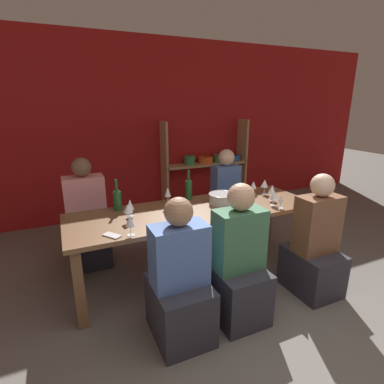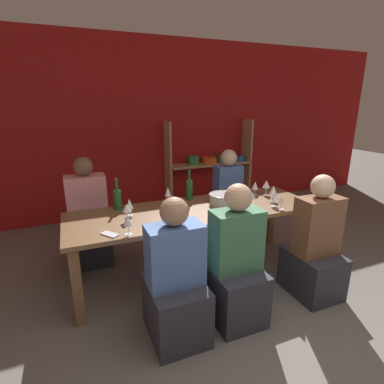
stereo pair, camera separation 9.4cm
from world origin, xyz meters
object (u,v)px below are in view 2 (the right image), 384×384
Objects in this scene: wine_glass_white_c at (266,184)px; person_near_b at (314,252)px; wine_glass_red_d at (246,190)px; wine_glass_white_d at (127,208)px; mixing_bowl at (222,198)px; wine_glass_empty_c at (273,190)px; wine_bottle_dark at (189,188)px; wine_glass_white_e at (255,186)px; shelf_unit at (209,178)px; wine_glass_empty_a at (128,221)px; person_near_c at (176,288)px; person_far_b at (89,224)px; wine_glass_empty_b at (275,196)px; wine_glass_red_c at (168,192)px; wine_glass_white_a at (252,196)px; person_near_a at (235,271)px; wine_bottle_green at (118,198)px; person_far_a at (227,204)px; wine_glass_red_a at (129,204)px; wine_glass_red_b at (166,208)px; cell_phone at (110,234)px.

wine_glass_white_c is 0.95m from person_near_b.
wine_glass_white_d is at bearing -175.33° from wine_glass_red_d.
mixing_bowl is 0.62m from wine_glass_white_c.
mixing_bowl is 1.65× the size of wine_glass_empty_c.
wine_bottle_dark reaches higher than wine_glass_white_e.
wine_glass_white_c is at bearing -94.20° from shelf_unit.
wine_glass_empty_a is 0.15× the size of person_near_c.
person_far_b reaches higher than wine_glass_empty_a.
wine_glass_red_d is (-0.16, 0.28, 0.01)m from wine_glass_empty_b.
wine_glass_white_d is at bearing 173.11° from wine_glass_empty_b.
wine_glass_red_c is at bearing 48.22° from wine_glass_empty_a.
shelf_unit is at bearing 76.20° from wine_glass_red_d.
wine_glass_white_a is at bearing -127.92° from wine_glass_white_e.
wine_glass_red_d reaches higher than wine_glass_white_e.
wine_bottle_dark is 0.77m from wine_glass_white_e.
wine_glass_white_e is (0.04, 0.42, -0.01)m from wine_glass_empty_b.
wine_glass_white_c is 1.06× the size of wine_glass_red_d.
wine_bottle_green is at bearing 126.71° from person_near_a.
mixing_bowl is 1.02m from wine_glass_white_d.
mixing_bowl is 1.52m from person_far_b.
person_near_b reaches higher than person_near_c.
person_near_a is (-0.28, -0.77, -0.36)m from mixing_bowl.
person_near_a is (0.25, -0.97, -0.43)m from wine_glass_red_c.
wine_glass_white_e is (-0.05, 0.27, -0.02)m from wine_glass_empty_c.
person_near_b is at bearing 142.34° from person_far_b.
person_far_a reaches higher than wine_glass_red_c.
wine_glass_red_b reaches higher than wine_glass_red_a.
wine_glass_red_c reaches higher than wine_glass_white_e.
cell_phone is at bearing 155.07° from person_near_a.
wine_glass_white_c is at bearing 16.08° from wine_glass_empty_a.
shelf_unit is at bearing -104.05° from person_far_a.
wine_glass_red_c is 1.09m from person_near_a.
mixing_bowl is 0.53m from wine_glass_empty_b.
cell_phone is at bearing 32.10° from person_far_a.
wine_glass_red_a reaches higher than cell_phone.
person_near_a is at bearing -42.50° from wine_glass_white_d.
shelf_unit reaches higher than wine_glass_empty_b.
wine_bottle_green is at bearing 108.62° from wine_glass_red_a.
wine_glass_white_c is at bearing -5.34° from wine_bottle_green.
wine_glass_white_e is 1.76m from cell_phone.
wine_glass_red_b is at bearing -124.42° from shelf_unit.
person_far_b is at bearing 162.40° from wine_glass_white_c.
wine_glass_empty_c is at bearing 25.60° from person_near_c.
wine_glass_empty_b is (1.48, -0.52, -0.01)m from wine_bottle_green.
wine_glass_empty_a reaches higher than wine_glass_empty_b.
person_near_c is (0.40, -0.43, -0.33)m from cell_phone.
person_near_c is at bearing -105.27° from wine_glass_red_c.
shelf_unit is 8.87× the size of wine_glass_empty_a.
person_near_b reaches higher than mixing_bowl.
wine_bottle_dark is 0.28× the size of person_near_b.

